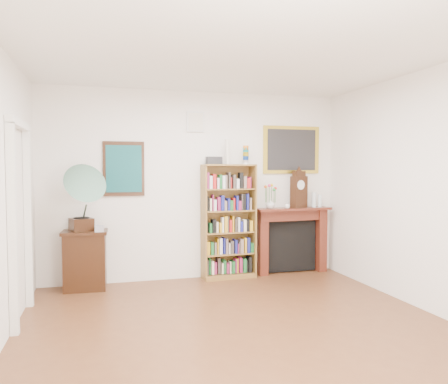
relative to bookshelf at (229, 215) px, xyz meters
name	(u,v)px	position (x,y,z in m)	size (l,w,h in m)	color
room	(249,195)	(-0.47, -2.34, 0.44)	(4.51, 5.01, 2.81)	#59311B
door_casing	(21,205)	(-2.68, -1.14, 0.30)	(0.08, 1.02, 2.17)	white
teal_poster	(124,169)	(-1.52, 0.14, 0.69)	(0.58, 0.04, 0.78)	black
small_picture	(196,122)	(-0.47, 0.14, 1.39)	(0.26, 0.04, 0.30)	white
gilt_painting	(291,150)	(1.08, 0.14, 0.99)	(0.95, 0.04, 0.75)	gold
bookshelf	(229,215)	(0.00, 0.00, 0.00)	(0.81, 0.33, 1.98)	brown
side_cabinet	(85,260)	(-2.06, -0.07, -0.55)	(0.59, 0.43, 0.81)	black
fireplace	(291,235)	(1.06, 0.07, -0.35)	(1.24, 0.36, 1.04)	#451910
gramophone	(80,194)	(-2.10, -0.20, 0.36)	(0.75, 0.83, 0.90)	black
cd_stack	(99,229)	(-1.87, -0.23, -0.11)	(0.12, 0.12, 0.08)	silver
mantel_clock	(299,190)	(1.15, 0.00, 0.36)	(0.28, 0.20, 0.58)	black
flower_vase	(270,204)	(0.67, 0.00, 0.15)	(0.14, 0.14, 0.14)	silver
teacup	(287,206)	(0.92, -0.07, 0.11)	(0.08, 0.08, 0.06)	white
bottle_left	(314,200)	(1.43, 0.03, 0.20)	(0.07, 0.07, 0.24)	silver
bottle_right	(320,201)	(1.52, 0.02, 0.18)	(0.06, 0.06, 0.20)	silver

